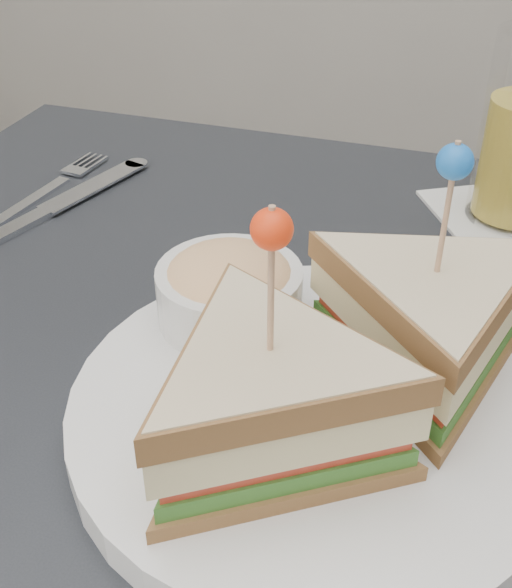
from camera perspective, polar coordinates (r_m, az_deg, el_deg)
The scene contains 4 objects.
table at distance 0.57m, azimuth -1.29°, elevation -10.86°, with size 0.80×0.80×0.75m.
plate_meal at distance 0.44m, azimuth 5.80°, elevation -5.33°, with size 0.34×0.33×0.18m.
cutlery_fork at distance 0.77m, azimuth -15.35°, elevation 8.13°, with size 0.04×0.17×0.00m.
cutlery_knife at distance 0.72m, azimuth -15.40°, elevation 6.47°, with size 0.08×0.23×0.01m.
Camera 1 is at (0.14, -0.38, 1.08)m, focal length 45.00 mm.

